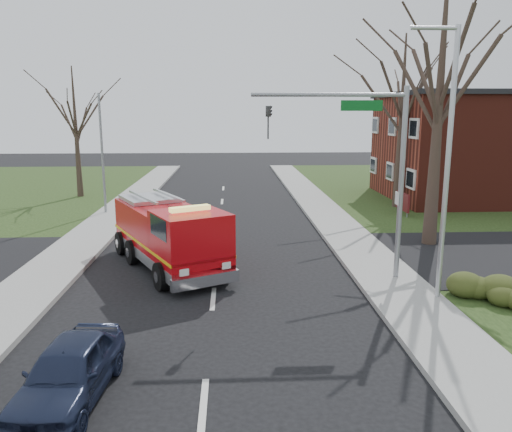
{
  "coord_description": "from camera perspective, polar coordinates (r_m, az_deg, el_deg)",
  "views": [
    {
      "loc": [
        0.61,
        -15.32,
        5.92
      ],
      "look_at": [
        1.57,
        3.52,
        2.0
      ],
      "focal_mm": 35.0,
      "sensor_mm": 36.0,
      "label": 1
    }
  ],
  "objects": [
    {
      "name": "ground",
      "position": [
        16.44,
        -4.92,
        -9.42
      ],
      "size": [
        120.0,
        120.0,
        0.0
      ],
      "primitive_type": "plane",
      "color": "black",
      "rests_on": "ground"
    },
    {
      "name": "sidewalk_right",
      "position": [
        17.32,
        16.28,
        -8.47
      ],
      "size": [
        2.4,
        80.0,
        0.15
      ],
      "primitive_type": "cube",
      "color": "gray",
      "rests_on": "ground"
    },
    {
      "name": "sidewalk_left",
      "position": [
        17.76,
        -25.59,
        -8.68
      ],
      "size": [
        2.4,
        80.0,
        0.15
      ],
      "primitive_type": "cube",
      "color": "gray",
      "rests_on": "ground"
    },
    {
      "name": "brick_building",
      "position": [
        38.12,
        26.15,
        7.15
      ],
      "size": [
        15.4,
        10.4,
        7.25
      ],
      "color": "maroon",
      "rests_on": "ground"
    },
    {
      "name": "health_center_sign",
      "position": [
        29.95,
        16.42,
        1.57
      ],
      "size": [
        0.12,
        2.0,
        1.4
      ],
      "color": "#531315",
      "rests_on": "ground"
    },
    {
      "name": "hedge_corner",
      "position": [
        17.43,
        26.26,
        -7.36
      ],
      "size": [
        2.8,
        2.0,
        0.9
      ],
      "primitive_type": "ellipsoid",
      "color": "#283212",
      "rests_on": "lawn_right"
    },
    {
      "name": "bare_tree_near",
      "position": [
        23.15,
        20.38,
        14.73
      ],
      "size": [
        6.0,
        6.0,
        12.0
      ],
      "color": "#32251D",
      "rests_on": "ground"
    },
    {
      "name": "bare_tree_far",
      "position": [
        32.05,
        16.39,
        12.29
      ],
      "size": [
        5.25,
        5.25,
        10.5
      ],
      "color": "#32251D",
      "rests_on": "ground"
    },
    {
      "name": "bare_tree_left",
      "position": [
        36.88,
        -19.98,
        10.5
      ],
      "size": [
        4.5,
        4.5,
        9.0
      ],
      "color": "#32251D",
      "rests_on": "ground"
    },
    {
      "name": "traffic_signal_mast",
      "position": [
        17.48,
        12.46,
        7.49
      ],
      "size": [
        5.29,
        0.18,
        6.8
      ],
      "color": "gray",
      "rests_on": "ground"
    },
    {
      "name": "streetlight_pole",
      "position": [
        16.25,
        20.91,
        6.14
      ],
      "size": [
        1.48,
        0.16,
        8.4
      ],
      "color": "#B7BABF",
      "rests_on": "ground"
    },
    {
      "name": "utility_pole_far",
      "position": [
        30.34,
        -17.16,
        6.65
      ],
      "size": [
        0.14,
        0.14,
        7.0
      ],
      "primitive_type": "cylinder",
      "color": "gray",
      "rests_on": "ground"
    },
    {
      "name": "fire_engine",
      "position": [
        19.48,
        -9.87,
        -2.28
      ],
      "size": [
        5.21,
        7.23,
        2.79
      ],
      "rotation": [
        0.0,
        0.0,
        0.47
      ],
      "color": "#B3080D",
      "rests_on": "ground"
    },
    {
      "name": "parked_car_maroon",
      "position": [
        11.55,
        -20.6,
        -16.28
      ],
      "size": [
        1.82,
        3.87,
        1.28
      ],
      "primitive_type": "imported",
      "rotation": [
        0.0,
        0.0,
        -0.09
      ],
      "color": "#1A2139",
      "rests_on": "ground"
    }
  ]
}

